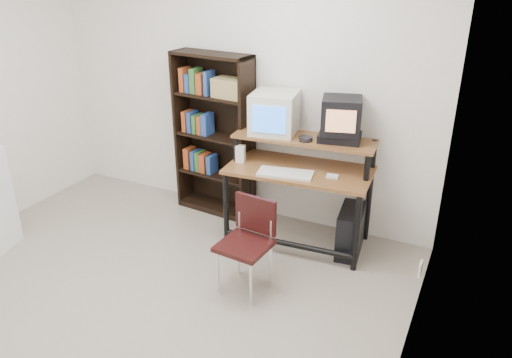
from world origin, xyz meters
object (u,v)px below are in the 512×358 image
at_px(crt_monitor, 274,113).
at_px(bookshelf, 215,133).
at_px(pc_tower, 351,231).
at_px(computer_desk, 300,172).
at_px(school_chair, 249,236).
at_px(crt_tv, 341,116).

height_order(crt_monitor, bookshelf, bookshelf).
bearing_deg(pc_tower, computer_desk, 174.04).
bearing_deg(school_chair, crt_monitor, 108.11).
relative_size(computer_desk, crt_tv, 3.25).
bearing_deg(bookshelf, crt_tv, 1.94).
relative_size(crt_tv, school_chair, 0.54).
bearing_deg(computer_desk, pc_tower, -2.84).
height_order(pc_tower, bookshelf, bookshelf).
relative_size(crt_monitor, crt_tv, 1.14).
height_order(computer_desk, bookshelf, bookshelf).
bearing_deg(computer_desk, school_chair, -100.68).
distance_m(crt_tv, pc_tower, 1.03).
xyz_separation_m(school_chair, bookshelf, (-0.90, 1.07, 0.38)).
distance_m(pc_tower, school_chair, 1.06).
distance_m(crt_monitor, pc_tower, 1.25).
height_order(crt_tv, bookshelf, bookshelf).
height_order(crt_monitor, school_chair, crt_monitor).
bearing_deg(bookshelf, computer_desk, -8.15).
bearing_deg(computer_desk, bookshelf, 162.45).
height_order(school_chair, bookshelf, bookshelf).
bearing_deg(crt_monitor, crt_tv, -6.20).
bearing_deg(pc_tower, crt_tv, 135.83).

